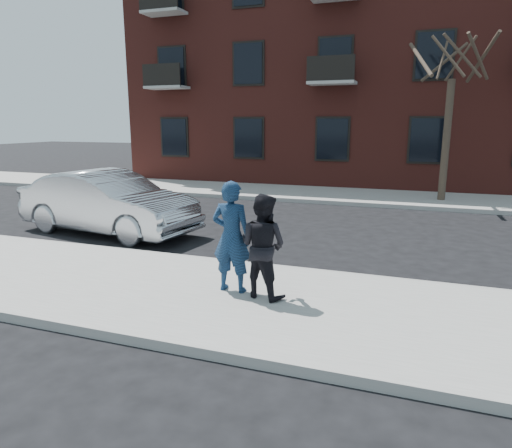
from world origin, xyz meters
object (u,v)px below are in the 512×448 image
at_px(silver_sedan, 108,203).
at_px(man_hoodie, 232,237).
at_px(street_tree, 455,43).
at_px(man_peacoat, 263,246).

distance_m(silver_sedan, man_hoodie, 5.83).
bearing_deg(silver_sedan, man_hoodie, -115.23).
xyz_separation_m(street_tree, silver_sedan, (-8.53, -7.80, -4.70)).
distance_m(street_tree, man_hoodie, 12.42).
xyz_separation_m(man_hoodie, man_peacoat, (0.56, -0.06, -0.09)).
relative_size(street_tree, man_peacoat, 4.06).
bearing_deg(street_tree, man_peacoat, -105.62).
relative_size(street_tree, silver_sedan, 1.36).
height_order(street_tree, man_hoodie, street_tree).
relative_size(silver_sedan, man_peacoat, 2.99).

